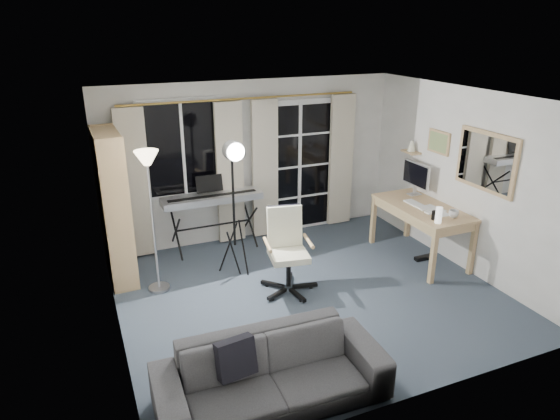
% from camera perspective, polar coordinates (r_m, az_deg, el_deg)
% --- Properties ---
extents(floor, '(4.50, 4.00, 0.02)m').
position_cam_1_polar(floor, '(6.30, 3.37, -9.59)').
color(floor, '#394453').
rests_on(floor, ground).
extents(window, '(1.20, 0.08, 1.40)m').
position_cam_1_polar(window, '(7.17, -11.08, 6.91)').
color(window, white).
rests_on(window, floor).
extents(french_door, '(1.32, 0.09, 2.11)m').
position_cam_1_polar(french_door, '(7.84, 2.13, 4.88)').
color(french_door, white).
rests_on(french_door, floor).
extents(curtains, '(3.60, 0.07, 2.13)m').
position_cam_1_polar(curtains, '(7.42, -3.81, 4.47)').
color(curtains, gold).
rests_on(curtains, floor).
extents(bookshelf, '(0.34, 0.92, 1.95)m').
position_cam_1_polar(bookshelf, '(6.61, -18.68, -0.21)').
color(bookshelf, tan).
rests_on(bookshelf, floor).
extents(torchiere_lamp, '(0.37, 0.37, 1.79)m').
position_cam_1_polar(torchiere_lamp, '(6.01, -14.78, 3.34)').
color(torchiere_lamp, '#B2B2B7').
rests_on(torchiere_lamp, floor).
extents(keyboard_piano, '(1.44, 0.70, 1.04)m').
position_cam_1_polar(keyboard_piano, '(7.18, -7.76, 1.20)').
color(keyboard_piano, black).
rests_on(keyboard_piano, floor).
extents(studio_light, '(0.35, 0.37, 1.86)m').
position_cam_1_polar(studio_light, '(6.18, -5.30, 4.89)').
color(studio_light, black).
rests_on(studio_light, floor).
extents(office_chair, '(0.72, 0.72, 1.05)m').
position_cam_1_polar(office_chair, '(6.17, 0.72, -3.68)').
color(office_chair, black).
rests_on(office_chair, floor).
extents(desk, '(0.74, 1.46, 0.78)m').
position_cam_1_polar(desk, '(7.19, 15.90, -0.29)').
color(desk, tan).
rests_on(desk, floor).
extents(monitor, '(0.19, 0.56, 0.49)m').
position_cam_1_polar(monitor, '(7.52, 15.28, 3.83)').
color(monitor, silver).
rests_on(monitor, desk).
extents(desk_clutter, '(0.45, 0.88, 0.99)m').
position_cam_1_polar(desk_clutter, '(7.01, 16.59, -1.55)').
color(desk_clutter, white).
rests_on(desk_clutter, desk).
extents(mug, '(0.13, 0.10, 0.13)m').
position_cam_1_polar(mug, '(6.85, 19.24, -0.31)').
color(mug, silver).
rests_on(mug, desk).
extents(wall_mirror, '(0.04, 0.94, 0.74)m').
position_cam_1_polar(wall_mirror, '(6.69, 22.50, 5.15)').
color(wall_mirror, tan).
rests_on(wall_mirror, floor).
extents(framed_print, '(0.03, 0.42, 0.32)m').
position_cam_1_polar(framed_print, '(7.32, 17.70, 7.40)').
color(framed_print, tan).
rests_on(framed_print, floor).
extents(wall_shelf, '(0.16, 0.30, 0.18)m').
position_cam_1_polar(wall_shelf, '(7.69, 14.78, 6.85)').
color(wall_shelf, tan).
rests_on(wall_shelf, floor).
extents(sofa, '(2.04, 0.66, 0.79)m').
position_cam_1_polar(sofa, '(4.51, -1.02, -17.16)').
color(sofa, '#2D2C2F').
rests_on(sofa, floor).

